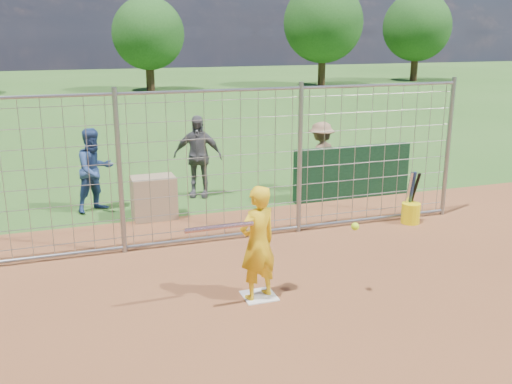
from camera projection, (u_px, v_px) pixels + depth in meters
name	position (u px, v px, depth m)	size (l,w,h in m)	color
ground	(254.00, 290.00, 7.73)	(100.00, 100.00, 0.00)	#2D591E
home_plate	(259.00, 296.00, 7.55)	(0.43, 0.43, 0.02)	silver
dugout_wall	(352.00, 172.00, 11.93)	(2.60, 0.20, 1.10)	#11381E
batter	(258.00, 243.00, 7.32)	(0.56, 0.37, 1.53)	yellow
bystander_a	(95.00, 170.00, 10.99)	(0.79, 0.62, 1.63)	navy
bystander_b	(198.00, 156.00, 11.96)	(1.02, 0.42, 1.74)	#515156
bystander_c	(321.00, 157.00, 12.41)	(0.99, 0.57, 1.53)	#936C50
equipment_bin	(154.00, 198.00, 10.64)	(0.80, 0.55, 0.80)	tan
equipment_in_play	(254.00, 227.00, 6.97)	(2.23, 0.28, 0.21)	silver
bucket_with_bats	(411.00, 210.00, 10.40)	(0.34, 0.39, 0.97)	yellow
backstop_fence	(214.00, 168.00, 9.21)	(9.08, 0.08, 2.60)	gray
tree_line	(150.00, 26.00, 33.31)	(44.66, 6.72, 6.48)	#3F2B19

